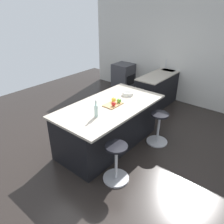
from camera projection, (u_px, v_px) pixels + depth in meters
The scene contains 13 objects.
ground_plane at pixel (100, 141), 4.66m from camera, with size 8.18×8.18×0.00m, color black.
interior_partition_left at pixel (173, 50), 6.16m from camera, with size 0.12×5.66×2.88m.
sink_cabinet at pixel (164, 86), 6.37m from camera, with size 2.27×0.60×1.18m.
oven_range at pixel (123, 77), 7.22m from camera, with size 0.60×0.61×0.87m.
kitchen_island at pixel (108, 124), 4.39m from camera, with size 2.21×1.17×0.92m.
stool_by_window at pixel (158, 129), 4.49m from camera, with size 0.44×0.44×0.68m.
stool_middle at pixel (116, 164), 3.54m from camera, with size 0.44×0.44×0.68m.
cutting_board at pixel (113, 104), 4.15m from camera, with size 0.36×0.24×0.02m, color tan.
apple_green at pixel (119, 101), 4.17m from camera, with size 0.09×0.09×0.09m, color #609E2D.
apple_yellow at pixel (114, 100), 4.21m from camera, with size 0.09×0.09×0.09m, color gold.
apple_red at pixel (114, 104), 4.04m from camera, with size 0.08×0.08×0.08m, color red.
water_bottle at pixel (96, 110), 3.67m from camera, with size 0.06×0.06×0.31m.
fruit_bowl at pixel (128, 93), 4.57m from camera, with size 0.23×0.23×0.07m.
Camera 1 is at (2.80, 2.66, 2.69)m, focal length 34.84 mm.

